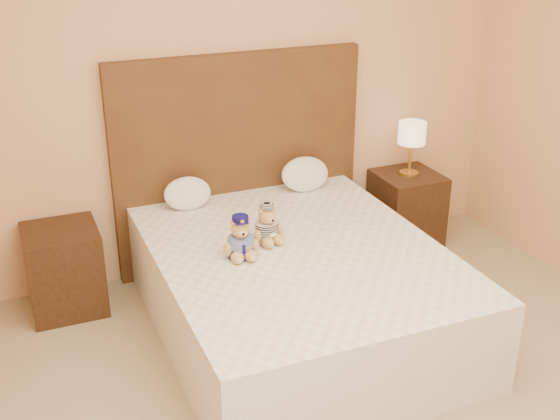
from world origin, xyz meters
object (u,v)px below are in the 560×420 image
at_px(pillow_right, 305,173).
at_px(pillow_left, 187,192).
at_px(bed, 298,290).
at_px(teddy_police, 241,237).
at_px(nightstand_left, 64,270).
at_px(nightstand_right, 406,209).
at_px(teddy_prisoner, 267,224).
at_px(lamp, 412,136).

bearing_deg(pillow_right, pillow_left, 180.00).
xyz_separation_m(bed, teddy_police, (-0.34, 0.04, 0.40)).
distance_m(bed, pillow_left, 1.01).
xyz_separation_m(nightstand_left, teddy_police, (0.91, -0.76, 0.40)).
height_order(nightstand_left, pillow_left, pillow_left).
distance_m(nightstand_right, teddy_prisoner, 1.57).
bearing_deg(pillow_left, teddy_prisoner, -66.56).
height_order(bed, teddy_prisoner, teddy_prisoner).
bearing_deg(bed, pillow_left, 116.99).
xyz_separation_m(lamp, teddy_police, (-1.59, -0.76, -0.17)).
distance_m(nightstand_left, lamp, 2.56).
relative_size(lamp, pillow_right, 1.15).
bearing_deg(bed, nightstand_left, 147.38).
bearing_deg(nightstand_left, pillow_left, 2.08).
bearing_deg(pillow_right, nightstand_right, -2.07).
xyz_separation_m(nightstand_left, lamp, (2.50, 0.00, 0.57)).
bearing_deg(pillow_right, nightstand_left, -178.97).
xyz_separation_m(pillow_left, pillow_right, (0.84, 0.00, 0.01)).
distance_m(teddy_police, teddy_prisoner, 0.24).
distance_m(pillow_left, pillow_right, 0.84).
xyz_separation_m(lamp, pillow_right, (-0.83, 0.03, -0.18)).
distance_m(nightstand_left, teddy_police, 1.25).
xyz_separation_m(teddy_police, pillow_left, (-0.09, 0.79, -0.01)).
height_order(nightstand_left, nightstand_right, same).
relative_size(nightstand_left, pillow_left, 1.75).
relative_size(teddy_police, pillow_left, 0.79).
bearing_deg(pillow_right, teddy_prisoner, -129.27).
relative_size(nightstand_left, pillow_right, 1.57).
distance_m(bed, teddy_police, 0.52).
height_order(teddy_prisoner, pillow_left, teddy_prisoner).
bearing_deg(nightstand_right, pillow_left, 178.97).
distance_m(teddy_police, pillow_right, 1.09).
distance_m(nightstand_right, pillow_right, 0.92).
xyz_separation_m(nightstand_right, teddy_prisoner, (-1.38, -0.64, 0.39)).
height_order(nightstand_left, teddy_police, teddy_police).
xyz_separation_m(lamp, teddy_prisoner, (-1.38, -0.64, -0.18)).
relative_size(nightstand_left, lamp, 1.38).
xyz_separation_m(nightstand_right, pillow_left, (-1.67, 0.03, 0.39)).
distance_m(bed, pillow_right, 1.01).
bearing_deg(pillow_left, bed, -63.01).
distance_m(nightstand_left, pillow_right, 1.72).
height_order(pillow_left, pillow_right, pillow_right).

